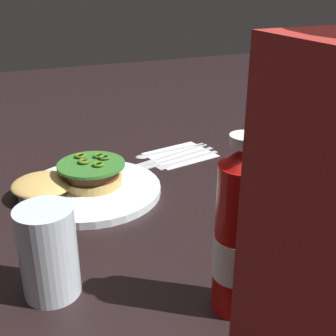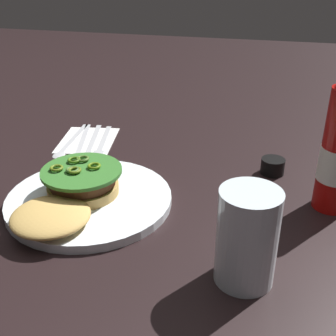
# 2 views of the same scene
# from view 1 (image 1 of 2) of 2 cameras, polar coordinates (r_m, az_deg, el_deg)

# --- Properties ---
(ground_plane) EXTENTS (3.00, 3.00, 0.00)m
(ground_plane) POSITION_cam_1_polar(r_m,az_deg,el_deg) (0.84, 1.72, -5.63)
(ground_plane) COLOR black
(dinner_plate) EXTENTS (0.28, 0.28, 0.02)m
(dinner_plate) POSITION_cam_1_polar(r_m,az_deg,el_deg) (0.91, -9.94, -2.85)
(dinner_plate) COLOR white
(dinner_plate) RESTS_ON ground_plane
(burger_sandwich) EXTENTS (0.23, 0.14, 0.05)m
(burger_sandwich) POSITION_cam_1_polar(r_m,az_deg,el_deg) (0.91, -12.12, -1.18)
(burger_sandwich) COLOR tan
(burger_sandwich) RESTS_ON dinner_plate
(ketchup_bottle) EXTENTS (0.06, 0.06, 0.25)m
(ketchup_bottle) POSITION_cam_1_polar(r_m,az_deg,el_deg) (0.57, 9.13, -8.86)
(ketchup_bottle) COLOR #A90D0A
(ketchup_bottle) RESTS_ON ground_plane
(water_glass) EXTENTS (0.08, 0.08, 0.13)m
(water_glass) POSITION_cam_1_polar(r_m,az_deg,el_deg) (0.63, -15.27, -10.49)
(water_glass) COLOR silver
(water_glass) RESTS_ON ground_plane
(condiment_cup) EXTENTS (0.05, 0.05, 0.03)m
(condiment_cup) POSITION_cam_1_polar(r_m,az_deg,el_deg) (0.74, 11.24, -9.38)
(condiment_cup) COLOR black
(condiment_cup) RESTS_ON ground_plane
(napkin) EXTENTS (0.17, 0.15, 0.00)m
(napkin) POSITION_cam_1_polar(r_m,az_deg,el_deg) (1.09, 1.61, 1.76)
(napkin) COLOR white
(napkin) RESTS_ON ground_plane
(spoon_utensil) EXTENTS (0.20, 0.04, 0.00)m
(spoon_utensil) POSITION_cam_1_polar(r_m,az_deg,el_deg) (1.11, -0.81, 2.23)
(spoon_utensil) COLOR silver
(spoon_utensil) RESTS_ON napkin
(steak_knife) EXTENTS (0.22, 0.08, 0.00)m
(steak_knife) POSITION_cam_1_polar(r_m,az_deg,el_deg) (1.09, 0.16, 1.77)
(steak_knife) COLOR silver
(steak_knife) RESTS_ON napkin
(butter_knife) EXTENTS (0.21, 0.07, 0.00)m
(butter_knife) POSITION_cam_1_polar(r_m,az_deg,el_deg) (1.07, 0.86, 1.38)
(butter_knife) COLOR silver
(butter_knife) RESTS_ON napkin
(fork_utensil) EXTENTS (0.18, 0.06, 0.00)m
(fork_utensil) POSITION_cam_1_polar(r_m,az_deg,el_deg) (1.05, 1.95, 1.07)
(fork_utensil) COLOR silver
(fork_utensil) RESTS_ON napkin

